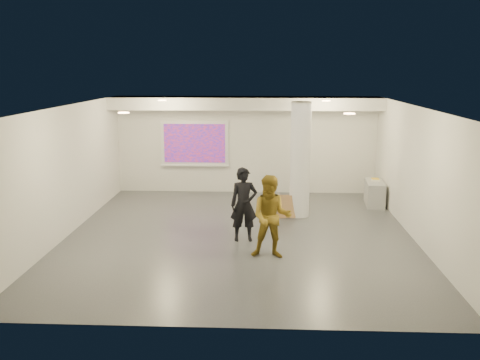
{
  "coord_description": "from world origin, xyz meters",
  "views": [
    {
      "loc": [
        0.57,
        -11.91,
        3.85
      ],
      "look_at": [
        0.0,
        0.4,
        1.25
      ],
      "focal_mm": 40.0,
      "sensor_mm": 36.0,
      "label": 1
    }
  ],
  "objects_px": {
    "column": "(300,160)",
    "man": "(271,217)",
    "projection_screen": "(195,144)",
    "credenza": "(375,193)",
    "woman": "(244,205)"
  },
  "relations": [
    {
      "from": "projection_screen",
      "to": "column",
      "type": "bearing_deg",
      "value": -40.56
    },
    {
      "from": "column",
      "to": "woman",
      "type": "height_order",
      "value": "column"
    },
    {
      "from": "woman",
      "to": "projection_screen",
      "type": "bearing_deg",
      "value": 101.92
    },
    {
      "from": "credenza",
      "to": "projection_screen",
      "type": "bearing_deg",
      "value": 170.56
    },
    {
      "from": "column",
      "to": "projection_screen",
      "type": "relative_size",
      "value": 1.43
    },
    {
      "from": "projection_screen",
      "to": "credenza",
      "type": "bearing_deg",
      "value": -14.59
    },
    {
      "from": "woman",
      "to": "man",
      "type": "xyz_separation_m",
      "value": [
        0.61,
        -1.08,
        0.03
      ]
    },
    {
      "from": "column",
      "to": "projection_screen",
      "type": "xyz_separation_m",
      "value": [
        -3.1,
        2.65,
        0.03
      ]
    },
    {
      "from": "column",
      "to": "man",
      "type": "height_order",
      "value": "column"
    },
    {
      "from": "column",
      "to": "credenza",
      "type": "height_order",
      "value": "column"
    },
    {
      "from": "column",
      "to": "man",
      "type": "distance_m",
      "value": 3.34
    },
    {
      "from": "credenza",
      "to": "man",
      "type": "height_order",
      "value": "man"
    },
    {
      "from": "column",
      "to": "credenza",
      "type": "distance_m",
      "value": 2.81
    },
    {
      "from": "projection_screen",
      "to": "woman",
      "type": "distance_m",
      "value": 5.11
    },
    {
      "from": "man",
      "to": "projection_screen",
      "type": "bearing_deg",
      "value": 115.26
    }
  ]
}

